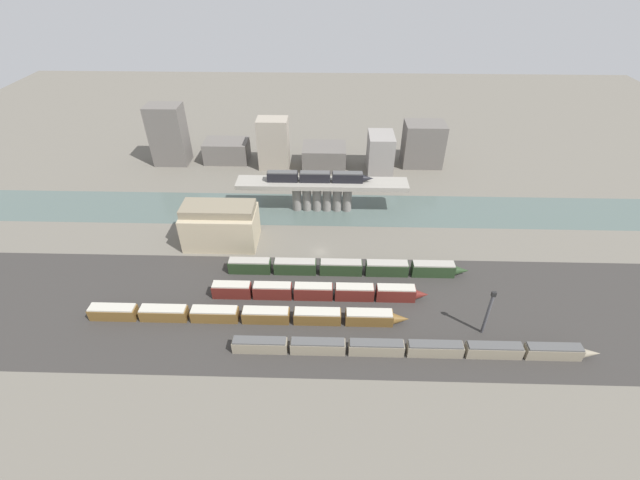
{
  "coord_description": "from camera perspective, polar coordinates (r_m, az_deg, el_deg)",
  "views": [
    {
      "loc": [
        2.85,
        -102.02,
        78.58
      ],
      "look_at": [
        0.0,
        0.14,
        4.36
      ],
      "focal_mm": 24.0,
      "sensor_mm": 36.0,
      "label": 1
    }
  ],
  "objects": [
    {
      "name": "ground_plane",
      "position": [
        128.81,
        -0.0,
        -1.61
      ],
      "size": [
        400.0,
        400.0,
        0.0
      ],
      "primitive_type": "plane",
      "color": "#666056"
    },
    {
      "name": "railbed_yard",
      "position": [
        110.77,
        -0.35,
        -9.2
      ],
      "size": [
        280.0,
        42.0,
        0.01
      ],
      "primitive_type": "cube",
      "color": "#33302D",
      "rests_on": "ground"
    },
    {
      "name": "river_water",
      "position": [
        148.78,
        0.26,
        4.11
      ],
      "size": [
        320.0,
        20.58,
        0.01
      ],
      "primitive_type": "cube",
      "color": "#4C5B56",
      "rests_on": "ground"
    },
    {
      "name": "bridge",
      "position": [
        144.83,
        0.27,
        6.72
      ],
      "size": [
        57.16,
        7.86,
        10.91
      ],
      "color": "gray",
      "rests_on": "ground"
    },
    {
      "name": "train_on_bridge",
      "position": [
        142.56,
        -0.2,
        8.42
      ],
      "size": [
        35.15,
        2.6,
        3.47
      ],
      "color": "black",
      "rests_on": "bridge"
    },
    {
      "name": "train_yard_near",
      "position": [
        102.13,
        12.14,
        -13.95
      ],
      "size": [
        83.28,
        2.62,
        3.51
      ],
      "color": "gray",
      "rests_on": "ground"
    },
    {
      "name": "train_yard_mid",
      "position": [
        108.44,
        -9.74,
        -9.8
      ],
      "size": [
        79.05,
        3.15,
        3.58
      ],
      "color": "brown",
      "rests_on": "ground"
    },
    {
      "name": "train_yard_far",
      "position": [
        112.49,
        -0.32,
        -6.89
      ],
      "size": [
        56.51,
        2.99,
        4.16
      ],
      "color": "#5B1E19",
      "rests_on": "ground"
    },
    {
      "name": "train_yard_outer",
      "position": [
        120.15,
        3.46,
        -3.68
      ],
      "size": [
        67.33,
        3.06,
        4.09
      ],
      "color": "#23381E",
      "rests_on": "ground"
    },
    {
      "name": "warehouse_building",
      "position": [
        132.84,
        -13.11,
        1.98
      ],
      "size": [
        21.86,
        12.59,
        13.28
      ],
      "color": "tan",
      "rests_on": "ground"
    },
    {
      "name": "signal_tower",
      "position": [
        107.97,
        21.48,
        -8.98
      ],
      "size": [
        1.0,
        0.75,
        12.99
      ],
      "color": "#4C4C51",
      "rests_on": "ground"
    },
    {
      "name": "city_block_far_left",
      "position": [
        187.02,
        -19.56,
        13.09
      ],
      "size": [
        13.59,
        9.61,
        23.97
      ],
      "primitive_type": "cube",
      "color": "#605B56",
      "rests_on": "ground"
    },
    {
      "name": "city_block_left",
      "position": [
        185.5,
        -12.31,
        11.55
      ],
      "size": [
        17.79,
        11.34,
        8.6
      ],
      "primitive_type": "cube",
      "color": "#605B56",
      "rests_on": "ground"
    },
    {
      "name": "city_block_center",
      "position": [
        174.72,
        -6.22,
        12.68
      ],
      "size": [
        11.95,
        8.22,
        20.07
      ],
      "primitive_type": "cube",
      "color": "gray",
      "rests_on": "ground"
    },
    {
      "name": "city_block_right",
      "position": [
        175.9,
        0.56,
        11.07
      ],
      "size": [
        17.22,
        13.77,
        8.94
      ],
      "primitive_type": "cube",
      "color": "#605B56",
      "rests_on": "ground"
    },
    {
      "name": "city_block_far_right",
      "position": [
        173.69,
        8.03,
        11.46
      ],
      "size": [
        9.81,
        13.57,
        14.92
      ],
      "primitive_type": "cube",
      "color": "gray",
      "rests_on": "ground"
    },
    {
      "name": "city_block_tall",
      "position": [
        181.41,
        13.57,
        12.32
      ],
      "size": [
        15.82,
        11.45,
        17.36
      ],
      "primitive_type": "cube",
      "color": "#605B56",
      "rests_on": "ground"
    }
  ]
}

